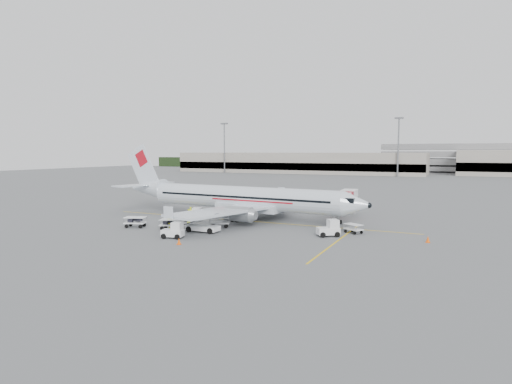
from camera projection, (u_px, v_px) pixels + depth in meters
ground at (250, 221)px, 57.76m from camera, size 360.00×360.00×0.00m
stripe_lead at (250, 221)px, 57.76m from camera, size 44.00×0.20×0.01m
stripe_cross at (337, 242)px, 44.64m from camera, size 0.20×20.00×0.01m
terminal_west at (296, 163)px, 191.45m from camera, size 110.00×22.00×9.00m
parking_garage at (456, 157)px, 190.85m from camera, size 62.00×24.00×14.00m
treeline at (401, 165)px, 215.30m from camera, size 300.00×3.00×6.00m
mast_west at (224, 148)px, 192.67m from camera, size 3.20×1.20×22.00m
mast_center at (398, 147)px, 161.04m from camera, size 3.20×1.20×22.00m
aircraft at (243, 182)px, 58.58m from camera, size 39.42×31.85×10.35m
jet_bridge at (345, 205)px, 60.30m from camera, size 3.54×14.55×3.78m
belt_loader at (203, 220)px, 49.83m from camera, size 5.29×2.07×2.85m
tug_fore at (328, 228)px, 47.35m from camera, size 2.77×2.50×1.87m
tug_mid at (173, 230)px, 46.37m from camera, size 2.53×1.80×1.77m
tug_aft at (193, 214)px, 57.94m from camera, size 2.64×1.99×1.81m
cart_loaded_a at (135, 222)px, 52.97m from camera, size 2.89×2.27×1.32m
cart_loaded_b at (170, 224)px, 51.58m from camera, size 2.72×2.06×1.26m
cart_empty_a at (219, 222)px, 52.91m from camera, size 2.83×2.37×1.27m
cart_empty_b at (353, 229)px, 49.13m from camera, size 2.42×2.17×1.09m
cone_nose at (428, 239)px, 44.16m from camera, size 0.44×0.44×0.71m
cone_port at (289, 206)px, 71.38m from camera, size 0.37×0.37×0.61m
cone_stbd at (179, 241)px, 43.22m from camera, size 0.42×0.42×0.68m
crew_a at (191, 213)px, 59.90m from camera, size 0.72×0.68×1.66m
crew_b at (189, 215)px, 57.27m from camera, size 0.95×1.03×1.71m
crew_c at (170, 222)px, 52.09m from camera, size 1.23×1.28×1.74m
crew_d at (189, 218)px, 54.95m from camera, size 0.98×0.46×1.63m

